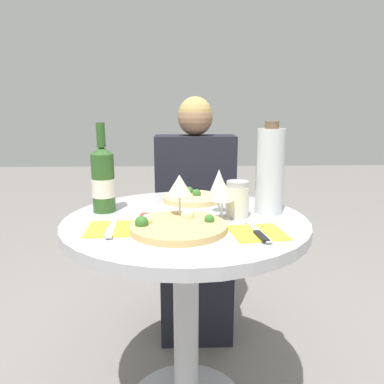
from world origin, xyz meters
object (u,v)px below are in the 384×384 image
(chair_behind_diner, at_px, (195,234))
(pizza_large, at_px, (176,226))
(tall_carafe, at_px, (270,171))
(dining_table, at_px, (186,267))
(wine_bottle, at_px, (103,179))
(seated_diner, at_px, (196,230))

(chair_behind_diner, xyz_separation_m, pizza_large, (-0.09, -0.85, 0.32))
(chair_behind_diner, relative_size, tall_carafe, 2.87)
(dining_table, distance_m, tall_carafe, 0.44)
(tall_carafe, bearing_deg, pizza_large, -150.50)
(chair_behind_diner, xyz_separation_m, wine_bottle, (-0.34, -0.64, 0.42))
(dining_table, relative_size, chair_behind_diner, 0.89)
(seated_diner, bearing_deg, tall_carafe, 113.29)
(seated_diner, bearing_deg, dining_table, 84.47)
(pizza_large, relative_size, wine_bottle, 0.95)
(dining_table, xyz_separation_m, tall_carafe, (0.29, 0.06, 0.32))
(chair_behind_diner, bearing_deg, dining_table, 85.52)
(dining_table, distance_m, pizza_large, 0.23)
(seated_diner, bearing_deg, chair_behind_diner, -90.00)
(dining_table, height_order, chair_behind_diner, chair_behind_diner)
(chair_behind_diner, distance_m, seated_diner, 0.15)
(dining_table, height_order, pizza_large, pizza_large)
(wine_bottle, relative_size, tall_carafe, 0.98)
(seated_diner, distance_m, wine_bottle, 0.70)
(chair_behind_diner, distance_m, tall_carafe, 0.85)
(dining_table, xyz_separation_m, chair_behind_diner, (0.06, 0.73, -0.13))
(pizza_large, bearing_deg, wine_bottle, 139.88)
(pizza_large, bearing_deg, seated_diner, 83.08)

